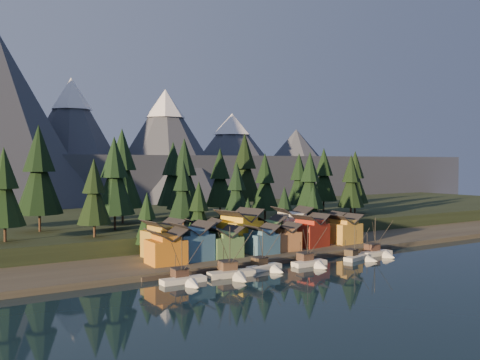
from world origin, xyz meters
TOP-DOWN VIEW (x-y plane):
  - ground at (0.00, 0.00)m, footprint 500.00×500.00m
  - shore_strip at (0.00, 40.00)m, footprint 400.00×50.00m
  - hillside at (0.00, 90.00)m, footprint 420.00×100.00m
  - dock at (0.00, 16.50)m, footprint 80.00×4.00m
  - mountain_ridge at (-4.20, 213.59)m, footprint 560.00×190.00m
  - boat_0 at (-32.56, 7.98)m, footprint 10.49×11.40m
  - boat_1 at (-20.52, 7.54)m, footprint 11.68×12.48m
  - boat_2 at (-9.23, 10.06)m, footprint 9.96×10.64m
  - boat_3 at (3.40, 8.11)m, footprint 9.72×10.58m
  - boat_5 at (19.76, 7.60)m, footprint 9.46×9.90m
  - boat_6 at (28.99, 9.14)m, footprint 9.78×10.62m
  - house_front_0 at (-29.83, 23.99)m, footprint 8.89×8.43m
  - house_front_1 at (-22.08, 25.34)m, footprint 9.67×9.31m
  - house_front_2 at (-12.82, 24.80)m, footprint 8.29×8.36m
  - house_front_3 at (-1.48, 23.44)m, footprint 7.85×7.50m
  - house_front_4 at (7.07, 24.71)m, footprint 8.03×8.58m
  - house_front_5 at (17.72, 25.79)m, footprint 10.26×9.57m
  - house_front_6 at (30.70, 25.20)m, footprint 9.10×8.63m
  - house_back_0 at (-26.56, 33.02)m, footprint 9.90×9.58m
  - house_back_1 at (-13.98, 33.73)m, footprint 9.25×9.34m
  - house_back_2 at (-3.29, 32.11)m, footprint 12.77×12.10m
  - house_back_3 at (7.86, 33.29)m, footprint 9.92×9.12m
  - house_back_4 at (17.53, 34.36)m, footprint 11.84×11.52m
  - house_back_5 at (31.14, 32.60)m, footprint 9.09×9.17m
  - tree_hill_0 at (-62.00, 52.00)m, footprint 10.49×10.49m
  - tree_hill_1 at (-50.00, 68.00)m, footprint 13.53×13.53m
  - tree_hill_2 at (-40.00, 48.00)m, footprint 9.23×9.23m
  - tree_hill_3 at (-30.00, 60.00)m, footprint 12.13×12.13m
  - tree_hill_4 at (-22.00, 75.00)m, footprint 13.61×13.61m
  - tree_hill_5 at (-12.00, 50.00)m, footprint 9.08×9.08m
  - tree_hill_6 at (-4.00, 65.00)m, footprint 12.23×12.23m
  - tree_hill_7 at (6.00, 48.00)m, footprint 8.86×8.86m
  - tree_hill_8 at (14.00, 72.00)m, footprint 10.99×10.99m
  - tree_hill_9 at (22.00, 55.00)m, footprint 10.15×10.15m
  - tree_hill_10 at (30.00, 80.00)m, footprint 13.65×13.65m
  - tree_hill_11 at (38.00, 50.00)m, footprint 10.36×10.36m
  - tree_hill_12 at (46.00, 66.00)m, footprint 10.32×10.32m
  - tree_hill_13 at (56.00, 48.00)m, footprint 9.98×9.98m
  - tree_hill_14 at (64.00, 72.00)m, footprint 11.31×11.31m
  - tree_hill_15 at (0.00, 82.00)m, footprint 12.00×12.00m
  - tree_hill_17 at (68.00, 58.00)m, footprint 10.71×10.71m
  - tree_shore_0 at (-28.00, 40.00)m, footprint 7.24×7.24m
  - tree_shore_1 at (-12.00, 40.00)m, footprint 8.41×8.41m
  - tree_shore_2 at (5.00, 40.00)m, footprint 6.10×6.10m
  - tree_shore_3 at (19.00, 40.00)m, footprint 7.42×7.42m
  - tree_shore_4 at (31.00, 40.00)m, footprint 7.36×7.36m

SIDE VIEW (x-z plane):
  - ground at x=0.00m, z-range 0.00..0.00m
  - dock at x=0.00m, z-range 0.00..1.00m
  - shore_strip at x=0.00m, z-range 0.00..1.50m
  - boat_5 at x=19.76m, z-range -3.20..7.00m
  - boat_0 at x=-32.56m, z-range -3.57..7.66m
  - boat_2 at x=-9.23m, z-range -3.45..7.63m
  - boat_3 at x=3.40m, z-range -3.58..8.08m
  - boat_6 at x=28.99m, z-range -3.64..8.31m
  - boat_1 at x=-20.52m, z-range -4.04..8.89m
  - hillside at x=0.00m, z-range 0.00..6.00m
  - house_front_4 at x=7.07m, z-range 1.69..9.35m
  - house_front_3 at x=-1.48m, z-range 1.70..9.48m
  - house_front_2 at x=-12.82m, z-range 1.70..9.70m
  - house_front_0 at x=-29.83m, z-range 1.72..10.33m
  - house_front_6 at x=30.70m, z-range 1.72..10.56m
  - house_back_5 at x=31.14m, z-range 1.72..10.62m
  - house_back_3 at x=7.86m, z-range 1.73..10.62m
  - house_back_1 at x=-13.98m, z-range 1.73..10.86m
  - house_front_5 at x=17.72m, z-range 1.74..11.30m
  - house_front_1 at x=-22.08m, z-range 1.74..11.37m
  - house_back_0 at x=-26.56m, z-range 1.75..11.57m
  - house_back_4 at x=17.53m, z-range 1.78..12.83m
  - house_back_2 at x=-3.29m, z-range 1.79..13.31m
  - tree_shore_2 at x=5.00m, z-range 2.15..16.37m
  - tree_shore_0 at x=-28.00m, z-range 2.28..19.14m
  - tree_shore_4 at x=31.00m, z-range 2.29..19.44m
  - tree_shore_3 at x=19.00m, z-range 2.30..19.59m
  - tree_shore_1 at x=-12.00m, z-range 2.41..21.99m
  - tree_hill_7 at x=6.00m, z-range 6.96..27.59m
  - tree_hill_5 at x=-12.00m, z-range 6.98..28.14m
  - tree_hill_2 at x=-40.00m, z-range 7.00..28.50m
  - tree_hill_13 at x=56.00m, z-range 7.08..30.32m
  - tree_hill_9 at x=22.00m, z-range 7.10..30.75m
  - tree_hill_12 at x=46.00m, z-range 7.12..31.15m
  - tree_hill_11 at x=38.00m, z-range 7.12..31.25m
  - tree_hill_0 at x=-62.00m, z-range 7.14..31.58m
  - tree_hill_17 at x=68.00m, z-range 7.16..32.10m
  - tree_hill_8 at x=14.00m, z-range 7.19..32.79m
  - tree_hill_14 at x=64.00m, z-range 7.23..33.57m
  - tree_hill_15 at x=0.00m, z-range 7.31..35.26m
  - tree_hill_3 at x=-30.00m, z-range 7.32..35.59m
  - tree_hill_6 at x=-4.00m, z-range 7.33..35.82m
  - tree_hill_1 at x=-50.00m, z-range 7.47..38.99m
  - tree_hill_4 at x=-22.00m, z-range 7.48..39.20m
  - tree_hill_10 at x=30.00m, z-range 7.49..39.28m
  - mountain_ridge at x=-4.20m, z-range -18.94..71.06m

